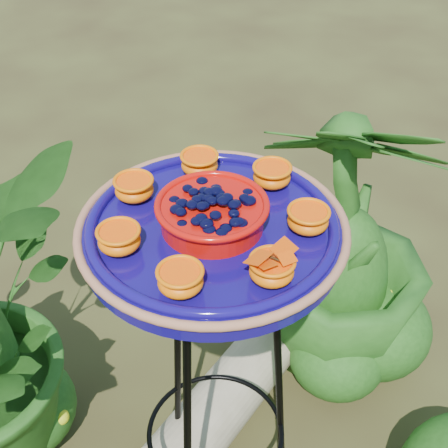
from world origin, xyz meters
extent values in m
torus|color=black|center=(0.08, 0.09, 0.94)|extent=(0.32, 0.32, 0.02)
torus|color=black|center=(0.08, 0.09, 0.33)|extent=(0.41, 0.41, 0.01)
cylinder|color=black|center=(0.05, 0.25, 0.47)|extent=(0.04, 0.09, 0.94)
cylinder|color=black|center=(0.22, 0.04, 0.47)|extent=(0.09, 0.05, 0.94)
cylinder|color=#10085F|center=(0.08, 0.09, 0.97)|extent=(0.57, 0.57, 0.04)
torus|color=#A6654B|center=(0.08, 0.09, 0.99)|extent=(0.50, 0.50, 0.02)
torus|color=#10085F|center=(0.08, 0.09, 1.00)|extent=(0.46, 0.46, 0.02)
cylinder|color=#B80D06|center=(0.08, 0.09, 1.02)|extent=(0.22, 0.22, 0.05)
torus|color=#B80D06|center=(0.08, 0.09, 1.04)|extent=(0.21, 0.21, 0.01)
ellipsoid|color=black|center=(0.08, 0.09, 1.05)|extent=(0.17, 0.17, 0.03)
ellipsoid|color=orange|center=(0.24, 0.16, 1.01)|extent=(0.07, 0.07, 0.04)
cylinder|color=#FF6E05|center=(0.24, 0.16, 1.03)|extent=(0.07, 0.07, 0.01)
ellipsoid|color=orange|center=(0.13, 0.26, 1.01)|extent=(0.07, 0.07, 0.04)
cylinder|color=#FF6E05|center=(0.13, 0.26, 1.03)|extent=(0.07, 0.07, 0.01)
ellipsoid|color=orange|center=(-0.02, 0.24, 1.01)|extent=(0.07, 0.07, 0.04)
cylinder|color=#FF6E05|center=(-0.02, 0.24, 1.03)|extent=(0.07, 0.07, 0.01)
ellipsoid|color=orange|center=(-0.09, 0.11, 1.01)|extent=(0.07, 0.07, 0.04)
cylinder|color=#FF6E05|center=(-0.09, 0.11, 1.03)|extent=(0.07, 0.07, 0.01)
ellipsoid|color=orange|center=(-0.04, -0.03, 1.01)|extent=(0.07, 0.07, 0.04)
cylinder|color=#FF6E05|center=(-0.04, -0.03, 1.03)|extent=(0.07, 0.07, 0.01)
ellipsoid|color=orange|center=(0.10, -0.08, 1.01)|extent=(0.07, 0.07, 0.04)
cylinder|color=#FF6E05|center=(0.10, -0.08, 1.03)|extent=(0.07, 0.07, 0.01)
ellipsoid|color=orange|center=(0.23, 0.01, 1.01)|extent=(0.07, 0.07, 0.04)
cylinder|color=#FF6E05|center=(0.23, 0.01, 1.03)|extent=(0.07, 0.07, 0.01)
cylinder|color=black|center=(0.10, -0.08, 1.04)|extent=(0.02, 0.03, 0.00)
cube|color=#F46404|center=(0.08, -0.07, 1.05)|extent=(0.05, 0.05, 0.01)
cube|color=#F46404|center=(0.13, -0.07, 1.05)|extent=(0.05, 0.05, 0.01)
cylinder|color=tan|center=(0.21, 0.31, 0.09)|extent=(0.59, 0.44, 0.19)
imported|color=#1C4813|center=(0.67, 0.40, 0.48)|extent=(0.76, 0.76, 0.96)
camera|label=1|loc=(-0.30, -0.70, 1.71)|focal=50.00mm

